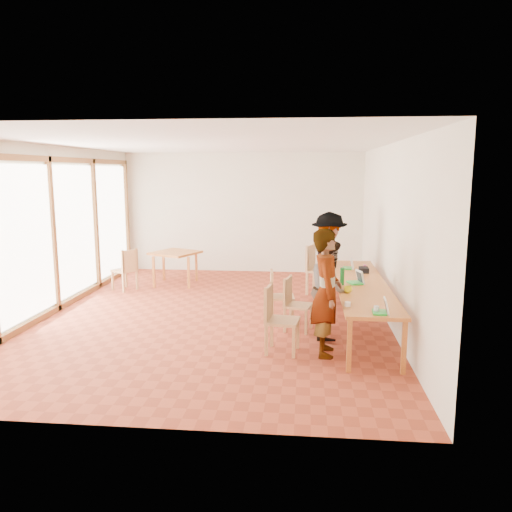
{
  "coord_description": "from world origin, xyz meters",
  "views": [
    {
      "loc": [
        1.58,
        -8.5,
        2.54
      ],
      "look_at": [
        0.74,
        -0.1,
        1.1
      ],
      "focal_mm": 35.0,
      "sensor_mm": 36.0,
      "label": 1
    }
  ],
  "objects": [
    {
      "name": "ground",
      "position": [
        0.0,
        0.0,
        0.0
      ],
      "size": [
        8.0,
        8.0,
        0.0
      ],
      "primitive_type": "plane",
      "color": "#A24127",
      "rests_on": "ground"
    },
    {
      "name": "wall_back",
      "position": [
        0.0,
        4.0,
        1.5
      ],
      "size": [
        6.0,
        0.1,
        3.0
      ],
      "primitive_type": "cube",
      "color": "#EDE6CD",
      "rests_on": "ground"
    },
    {
      "name": "wall_front",
      "position": [
        0.0,
        -4.0,
        1.5
      ],
      "size": [
        6.0,
        0.1,
        3.0
      ],
      "primitive_type": "cube",
      "color": "#EDE6CD",
      "rests_on": "ground"
    },
    {
      "name": "wall_right",
      "position": [
        3.0,
        0.0,
        1.5
      ],
      "size": [
        0.1,
        8.0,
        3.0
      ],
      "primitive_type": "cube",
      "color": "#EDE6CD",
      "rests_on": "ground"
    },
    {
      "name": "window_wall",
      "position": [
        -2.96,
        0.0,
        1.5
      ],
      "size": [
        0.1,
        8.0,
        3.0
      ],
      "primitive_type": "cube",
      "color": "white",
      "rests_on": "ground"
    },
    {
      "name": "ceiling",
      "position": [
        0.0,
        0.0,
        3.02
      ],
      "size": [
        6.0,
        8.0,
        0.04
      ],
      "primitive_type": "cube",
      "color": "white",
      "rests_on": "wall_back"
    },
    {
      "name": "communal_table",
      "position": [
        2.5,
        -0.43,
        0.7
      ],
      "size": [
        0.8,
        4.0,
        0.75
      ],
      "color": "orange",
      "rests_on": "ground"
    },
    {
      "name": "side_table",
      "position": [
        -1.33,
        2.33,
        0.67
      ],
      "size": [
        0.9,
        0.9,
        0.75
      ],
      "rotation": [
        0.0,
        0.0,
        -0.43
      ],
      "color": "orange",
      "rests_on": "ground"
    },
    {
      "name": "chair_near",
      "position": [
        1.18,
        -1.72,
        0.59
      ],
      "size": [
        0.5,
        0.5,
        0.51
      ],
      "rotation": [
        0.0,
        0.0,
        -0.13
      ],
      "color": "tan",
      "rests_on": "ground"
    },
    {
      "name": "chair_mid",
      "position": [
        1.4,
        -0.71,
        0.53
      ],
      "size": [
        0.49,
        0.49,
        0.46
      ],
      "rotation": [
        0.0,
        0.0,
        -0.24
      ],
      "color": "tan",
      "rests_on": "ground"
    },
    {
      "name": "chair_far",
      "position": [
        1.11,
        -0.21,
        0.53
      ],
      "size": [
        0.44,
        0.44,
        0.46
      ],
      "rotation": [
        0.0,
        0.0,
        0.1
      ],
      "color": "tan",
      "rests_on": "ground"
    },
    {
      "name": "chair_empty",
      "position": [
        1.8,
        1.8,
        0.63
      ],
      "size": [
        0.62,
        0.62,
        0.55
      ],
      "rotation": [
        0.0,
        0.0,
        -0.37
      ],
      "color": "tan",
      "rests_on": "ground"
    },
    {
      "name": "chair_spare",
      "position": [
        -2.2,
        1.64,
        0.55
      ],
      "size": [
        0.58,
        0.58,
        0.48
      ],
      "rotation": [
        0.0,
        0.0,
        2.6
      ],
      "color": "tan",
      "rests_on": "ground"
    },
    {
      "name": "person_near",
      "position": [
        1.88,
        -1.75,
        0.89
      ],
      "size": [
        0.43,
        0.65,
        1.77
      ],
      "primitive_type": "imported",
      "rotation": [
        0.0,
        0.0,
        1.58
      ],
      "color": "gray",
      "rests_on": "ground"
    },
    {
      "name": "person_mid",
      "position": [
        1.97,
        -0.98,
        0.76
      ],
      "size": [
        0.59,
        0.75,
        1.52
      ],
      "primitive_type": "imported",
      "rotation": [
        0.0,
        0.0,
        1.59
      ],
      "color": "gray",
      "rests_on": "ground"
    },
    {
      "name": "person_far",
      "position": [
        2.03,
        0.93,
        0.89
      ],
      "size": [
        0.68,
        1.16,
        1.78
      ],
      "primitive_type": "imported",
      "rotation": [
        0.0,
        0.0,
        1.59
      ],
      "color": "gray",
      "rests_on": "ground"
    },
    {
      "name": "laptop_near",
      "position": [
        2.58,
        -2.23,
        0.81
      ],
      "size": [
        0.22,
        0.25,
        0.2
      ],
      "rotation": [
        0.0,
        0.0,
        -0.06
      ],
      "color": "green",
      "rests_on": "communal_table"
    },
    {
      "name": "laptop_mid",
      "position": [
        2.43,
        -0.53,
        0.81
      ],
      "size": [
        0.29,
        0.31,
        0.22
      ],
      "rotation": [
        0.0,
        0.0,
        0.33
      ],
      "color": "green",
      "rests_on": "communal_table"
    },
    {
      "name": "laptop_far",
      "position": [
        2.41,
        0.7,
        0.81
      ],
      "size": [
        0.24,
        0.27,
        0.2
      ],
      "rotation": [
        0.0,
        0.0,
        -0.15
      ],
      "color": "green",
      "rests_on": "communal_table"
    },
    {
      "name": "yellow_mug",
      "position": [
        2.23,
        -1.17,
        0.8
      ],
      "size": [
        0.15,
        0.15,
        0.09
      ],
      "primitive_type": "imported",
      "rotation": [
        0.0,
        0.0,
        -0.26
      ],
      "color": "#EEF10F",
      "rests_on": "communal_table"
    },
    {
      "name": "green_bottle",
      "position": [
        2.18,
        -0.66,
        0.89
      ],
      "size": [
        0.07,
        0.07,
        0.28
      ],
      "primitive_type": "cylinder",
      "color": "#136C25",
      "rests_on": "communal_table"
    },
    {
      "name": "clear_glass",
      "position": [
        2.5,
        -2.21,
        0.8
      ],
      "size": [
        0.07,
        0.07,
        0.09
      ],
      "primitive_type": "cylinder",
      "color": "silver",
      "rests_on": "communal_table"
    },
    {
      "name": "condiment_cup",
      "position": [
        2.16,
        -1.93,
        0.78
      ],
      "size": [
        0.08,
        0.08,
        0.06
      ],
      "primitive_type": "cylinder",
      "color": "white",
      "rests_on": "communal_table"
    },
    {
      "name": "pink_phone",
      "position": [
        2.73,
        1.06,
        0.76
      ],
      "size": [
        0.05,
        0.1,
        0.01
      ],
      "primitive_type": "cube",
      "color": "#BE2E7B",
      "rests_on": "communal_table"
    },
    {
      "name": "black_pouch",
      "position": [
        2.63,
        0.39,
        0.8
      ],
      "size": [
        0.16,
        0.26,
        0.09
      ],
      "primitive_type": "cube",
      "color": "black",
      "rests_on": "communal_table"
    }
  ]
}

